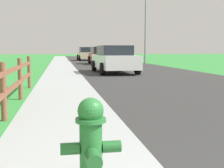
# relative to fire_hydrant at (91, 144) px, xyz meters

# --- Properties ---
(ground_plane) EXTENTS (120.00, 120.00, 0.00)m
(ground_plane) POSITION_rel_fire_hydrant_xyz_m (0.85, 23.22, -0.45)
(ground_plane) COLOR #358C3B
(road_asphalt) EXTENTS (7.00, 66.00, 0.01)m
(road_asphalt) POSITION_rel_fire_hydrant_xyz_m (4.35, 25.22, -0.45)
(road_asphalt) COLOR #323232
(road_asphalt) RESTS_ON ground
(curb_concrete) EXTENTS (6.00, 66.00, 0.01)m
(curb_concrete) POSITION_rel_fire_hydrant_xyz_m (-2.15, 25.22, -0.45)
(curb_concrete) COLOR #A1A7A6
(curb_concrete) RESTS_ON ground
(grass_verge) EXTENTS (5.00, 66.00, 0.00)m
(grass_verge) POSITION_rel_fire_hydrant_xyz_m (-3.65, 25.22, -0.44)
(grass_verge) COLOR #358C3B
(grass_verge) RESTS_ON ground
(fire_hydrant) EXTENTS (0.55, 0.46, 0.88)m
(fire_hydrant) POSITION_rel_fire_hydrant_xyz_m (0.00, 0.00, 0.00)
(fire_hydrant) COLOR #287233
(fire_hydrant) RESTS_ON ground
(rail_fence) EXTENTS (0.11, 9.89, 1.08)m
(rail_fence) POSITION_rel_fire_hydrant_xyz_m (-1.28, 3.08, 0.18)
(rail_fence) COLOR brown
(rail_fence) RESTS_ON ground
(parked_suv_white) EXTENTS (2.21, 4.82, 1.52)m
(parked_suv_white) POSITION_rel_fire_hydrant_xyz_m (2.76, 14.34, 0.31)
(parked_suv_white) COLOR white
(parked_suv_white) RESTS_ON ground
(parked_car_red) EXTENTS (2.11, 4.76, 1.55)m
(parked_car_red) POSITION_rel_fire_hydrant_xyz_m (3.45, 24.94, 0.32)
(parked_car_red) COLOR maroon
(parked_car_red) RESTS_ON ground
(parked_car_beige) EXTENTS (2.15, 4.39, 1.58)m
(parked_car_beige) POSITION_rel_fire_hydrant_xyz_m (2.94, 34.49, 0.33)
(parked_car_beige) COLOR #C6B793
(parked_car_beige) RESTS_ON ground
(street_lamp) EXTENTS (1.17, 0.20, 6.07)m
(street_lamp) POSITION_rel_fire_hydrant_xyz_m (7.01, 22.67, 3.18)
(street_lamp) COLOR gray
(street_lamp) RESTS_ON ground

